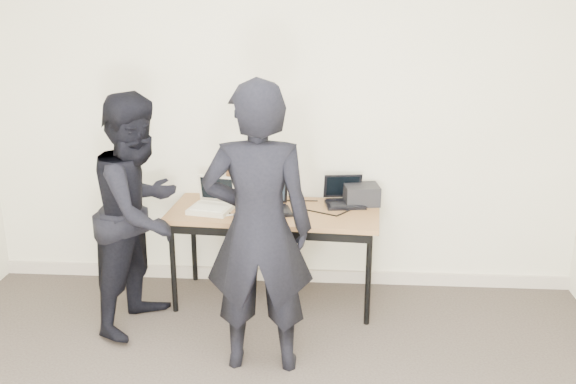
# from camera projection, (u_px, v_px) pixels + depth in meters

# --- Properties ---
(room) EXTENTS (4.60, 4.60, 2.80)m
(room) POSITION_uv_depth(u_px,v_px,m) (237.00, 218.00, 2.61)
(room) COLOR #403731
(room) RESTS_ON ground
(desk) EXTENTS (1.54, 0.75, 0.72)m
(desk) POSITION_uv_depth(u_px,v_px,m) (274.00, 218.00, 4.61)
(desk) COLOR brown
(desk) RESTS_ON ground
(laptop_beige) EXTENTS (0.34, 0.33, 0.23)m
(laptop_beige) POSITION_uv_depth(u_px,v_px,m) (212.00, 204.00, 4.59)
(laptop_beige) COLOR beige
(laptop_beige) RESTS_ON desk
(laptop_center) EXTENTS (0.34, 0.33, 0.22)m
(laptop_center) POSITION_uv_depth(u_px,v_px,m) (270.00, 204.00, 4.57)
(laptop_center) COLOR black
(laptop_center) RESTS_ON desk
(laptop_right) EXTENTS (0.32, 0.31, 0.21)m
(laptop_right) POSITION_uv_depth(u_px,v_px,m) (344.00, 198.00, 4.72)
(laptop_right) COLOR black
(laptop_right) RESTS_ON desk
(leather_satchel) EXTENTS (0.37, 0.21, 0.25)m
(leather_satchel) POSITION_uv_depth(u_px,v_px,m) (253.00, 184.00, 4.79)
(leather_satchel) COLOR brown
(leather_satchel) RESTS_ON desk
(tissue) EXTENTS (0.15, 0.12, 0.08)m
(tissue) POSITION_uv_depth(u_px,v_px,m) (257.00, 163.00, 4.74)
(tissue) COLOR white
(tissue) RESTS_ON leather_satchel
(equipment_box) EXTENTS (0.27, 0.24, 0.14)m
(equipment_box) POSITION_uv_depth(u_px,v_px,m) (362.00, 194.00, 4.72)
(equipment_box) COLOR black
(equipment_box) RESTS_ON desk
(power_brick) EXTENTS (0.09, 0.06, 0.03)m
(power_brick) POSITION_uv_depth(u_px,v_px,m) (240.00, 215.00, 4.45)
(power_brick) COLOR black
(power_brick) RESTS_ON desk
(cables) EXTENTS (1.16, 0.42, 0.01)m
(cables) POSITION_uv_depth(u_px,v_px,m) (281.00, 210.00, 4.59)
(cables) COLOR black
(cables) RESTS_ON desk
(person_typist) EXTENTS (0.67, 0.45, 1.78)m
(person_typist) POSITION_uv_depth(u_px,v_px,m) (258.00, 230.00, 3.75)
(person_typist) COLOR black
(person_typist) RESTS_ON ground
(person_observer) EXTENTS (0.82, 0.93, 1.62)m
(person_observer) POSITION_uv_depth(u_px,v_px,m) (140.00, 212.00, 4.29)
(person_observer) COLOR black
(person_observer) RESTS_ON ground
(baseboard) EXTENTS (4.50, 0.03, 0.10)m
(baseboard) POSITION_uv_depth(u_px,v_px,m) (281.00, 275.00, 5.13)
(baseboard) COLOR #C0B29F
(baseboard) RESTS_ON ground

